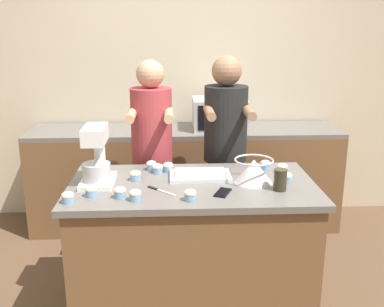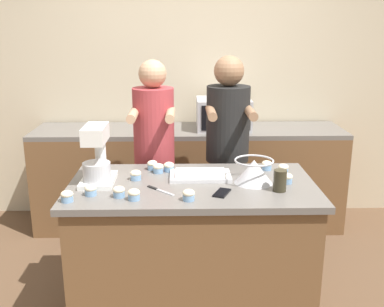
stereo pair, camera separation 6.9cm
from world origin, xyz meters
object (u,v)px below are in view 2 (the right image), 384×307
at_px(person_right, 227,158).
at_px(cupcake_3, 287,178).
at_px(cell_phone, 222,193).
at_px(cupcake_7, 67,196).
at_px(stand_mixer, 97,158).
at_px(baking_tray, 200,175).
at_px(mixing_bowl, 254,170).
at_px(cupcake_0, 283,169).
at_px(cupcake_4, 158,168).
at_px(drinking_glass, 280,181).
at_px(cupcake_10, 152,165).
at_px(knife, 159,190).
at_px(cupcake_11, 169,167).
at_px(person_left, 154,160).
at_px(cupcake_8, 91,190).
at_px(microwave_oven, 223,114).
at_px(cupcake_5, 136,175).
at_px(cupcake_6, 189,195).
at_px(cupcake_1, 119,192).
at_px(cupcake_9, 134,194).
at_px(cupcake_2, 267,165).

bearing_deg(person_right, cupcake_3, -65.21).
relative_size(cell_phone, cupcake_7, 2.32).
distance_m(stand_mixer, baking_tray, 0.66).
distance_m(mixing_bowl, cupcake_0, 0.29).
xyz_separation_m(mixing_bowl, cupcake_4, (-0.60, 0.20, -0.05)).
xyz_separation_m(baking_tray, drinking_glass, (0.46, -0.25, 0.05)).
bearing_deg(stand_mixer, cupcake_10, 38.76).
xyz_separation_m(knife, cupcake_11, (0.05, 0.36, 0.03)).
bearing_deg(person_left, cupcake_8, -110.50).
bearing_deg(knife, baking_tray, 41.76).
xyz_separation_m(cupcake_3, cupcake_4, (-0.81, 0.22, 0.00)).
distance_m(mixing_bowl, cupcake_4, 0.63).
bearing_deg(cupcake_8, microwave_oven, 59.96).
bearing_deg(microwave_oven, cupcake_10, -117.95).
relative_size(microwave_oven, cupcake_0, 6.92).
xyz_separation_m(person_left, cupcake_5, (-0.08, -0.58, 0.08)).
relative_size(microwave_oven, cupcake_6, 6.92).
distance_m(person_left, mixing_bowl, 0.92).
xyz_separation_m(cupcake_6, cupcake_8, (-0.56, 0.09, 0.00)).
distance_m(cupcake_8, cupcake_11, 0.61).
height_order(cupcake_1, cupcake_7, same).
relative_size(baking_tray, cell_phone, 2.43).
xyz_separation_m(cupcake_0, cupcake_11, (-0.75, 0.06, 0.00)).
relative_size(stand_mixer, baking_tray, 0.94).
distance_m(drinking_glass, cupcake_6, 0.56).
height_order(knife, cupcake_5, cupcake_5).
bearing_deg(baking_tray, cupcake_11, 146.98).
xyz_separation_m(person_right, cupcake_9, (-0.61, -0.92, 0.06)).
bearing_deg(cupcake_11, person_right, 43.69).
height_order(microwave_oven, cupcake_0, microwave_oven).
xyz_separation_m(person_right, cupcake_3, (0.30, -0.66, 0.06)).
height_order(stand_mixer, cupcake_4, stand_mixer).
xyz_separation_m(knife, cupcake_6, (0.17, -0.16, 0.03)).
bearing_deg(drinking_glass, cell_phone, -173.67).
bearing_deg(drinking_glass, person_left, 134.70).
bearing_deg(cupcake_10, cupcake_5, -113.96).
relative_size(cupcake_1, cupcake_5, 1.00).
height_order(cupcake_2, cupcake_3, same).
bearing_deg(stand_mixer, drinking_glass, -8.67).
xyz_separation_m(microwave_oven, drinking_glass, (0.20, -1.50, -0.11)).
bearing_deg(person_right, cupcake_10, -145.71).
height_order(person_left, cupcake_8, person_left).
xyz_separation_m(stand_mixer, cupcake_10, (0.32, 0.26, -0.13)).
height_order(person_right, drinking_glass, person_right).
xyz_separation_m(baking_tray, cupcake_5, (-0.41, -0.03, 0.01)).
bearing_deg(cupcake_7, cupcake_3, 12.06).
xyz_separation_m(cell_phone, knife, (-0.37, 0.06, -0.00)).
bearing_deg(microwave_oven, cupcake_6, -101.59).
xyz_separation_m(cupcake_0, cupcake_7, (-1.30, -0.47, 0.00)).
xyz_separation_m(knife, cupcake_9, (-0.13, -0.14, 0.03)).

